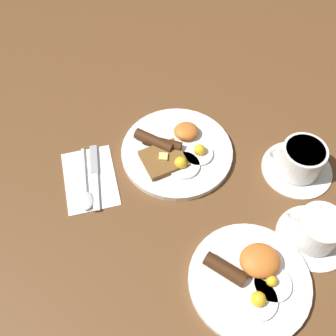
# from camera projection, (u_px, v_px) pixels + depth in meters

# --- Properties ---
(ground_plane) EXTENTS (3.00, 3.00, 0.00)m
(ground_plane) POSITION_uv_depth(u_px,v_px,m) (177.00, 153.00, 0.96)
(ground_plane) COLOR brown
(breakfast_plate_near) EXTENTS (0.27, 0.27, 0.04)m
(breakfast_plate_near) POSITION_uv_depth(u_px,v_px,m) (176.00, 151.00, 0.95)
(breakfast_plate_near) COLOR white
(breakfast_plate_near) RESTS_ON ground_plane
(breakfast_plate_far) EXTENTS (0.24, 0.24, 0.05)m
(breakfast_plate_far) POSITION_uv_depth(u_px,v_px,m) (251.00, 278.00, 0.77)
(breakfast_plate_far) COLOR white
(breakfast_plate_far) RESTS_ON ground_plane
(teacup_near) EXTENTS (0.17, 0.17, 0.08)m
(teacup_near) POSITION_uv_depth(u_px,v_px,m) (300.00, 161.00, 0.90)
(teacup_near) COLOR white
(teacup_near) RESTS_ON ground_plane
(teacup_far) EXTENTS (0.15, 0.15, 0.08)m
(teacup_far) POSITION_uv_depth(u_px,v_px,m) (317.00, 231.00, 0.80)
(teacup_far) COLOR white
(teacup_far) RESTS_ON ground_plane
(napkin) EXTENTS (0.13, 0.18, 0.01)m
(napkin) POSITION_uv_depth(u_px,v_px,m) (90.00, 178.00, 0.91)
(napkin) COLOR white
(napkin) RESTS_ON ground_plane
(knife) EXTENTS (0.02, 0.18, 0.01)m
(knife) POSITION_uv_depth(u_px,v_px,m) (95.00, 173.00, 0.92)
(knife) COLOR silver
(knife) RESTS_ON napkin
(spoon) EXTENTS (0.03, 0.17, 0.01)m
(spoon) POSITION_uv_depth(u_px,v_px,m) (85.00, 194.00, 0.88)
(spoon) COLOR silver
(spoon) RESTS_ON napkin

